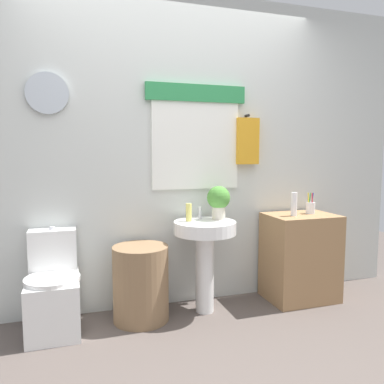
{
  "coord_description": "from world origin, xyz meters",
  "views": [
    {
      "loc": [
        -0.8,
        -1.96,
        1.3
      ],
      "look_at": [
        0.08,
        0.8,
        0.99
      ],
      "focal_mm": 35.3,
      "sensor_mm": 36.0,
      "label": 1
    }
  ],
  "objects_px": {
    "laundry_hamper": "(141,283)",
    "potted_plant": "(219,200)",
    "wooden_cabinet": "(300,257)",
    "soap_bottle": "(189,212)",
    "pedestal_sink": "(205,244)",
    "toilet": "(54,292)",
    "toothbrush_cup": "(310,207)",
    "lotion_bottle": "(294,204)"
  },
  "relations": [
    {
      "from": "pedestal_sink",
      "to": "wooden_cabinet",
      "type": "relative_size",
      "value": 0.99
    },
    {
      "from": "toilet",
      "to": "pedestal_sink",
      "type": "relative_size",
      "value": 0.99
    },
    {
      "from": "wooden_cabinet",
      "to": "soap_bottle",
      "type": "height_order",
      "value": "soap_bottle"
    },
    {
      "from": "laundry_hamper",
      "to": "wooden_cabinet",
      "type": "distance_m",
      "value": 1.42
    },
    {
      "from": "toilet",
      "to": "lotion_bottle",
      "type": "distance_m",
      "value": 2.03
    },
    {
      "from": "soap_bottle",
      "to": "pedestal_sink",
      "type": "bearing_deg",
      "value": -22.62
    },
    {
      "from": "toilet",
      "to": "pedestal_sink",
      "type": "xyz_separation_m",
      "value": [
        1.16,
        -0.03,
        0.28
      ]
    },
    {
      "from": "toilet",
      "to": "lotion_bottle",
      "type": "xyz_separation_m",
      "value": [
        1.95,
        -0.07,
        0.58
      ]
    },
    {
      "from": "laundry_hamper",
      "to": "pedestal_sink",
      "type": "relative_size",
      "value": 0.78
    },
    {
      "from": "toilet",
      "to": "toothbrush_cup",
      "type": "relative_size",
      "value": 4.01
    },
    {
      "from": "soap_bottle",
      "to": "potted_plant",
      "type": "height_order",
      "value": "potted_plant"
    },
    {
      "from": "toilet",
      "to": "lotion_bottle",
      "type": "bearing_deg",
      "value": -2.14
    },
    {
      "from": "lotion_bottle",
      "to": "laundry_hamper",
      "type": "bearing_deg",
      "value": 178.26
    },
    {
      "from": "wooden_cabinet",
      "to": "potted_plant",
      "type": "height_order",
      "value": "potted_plant"
    },
    {
      "from": "soap_bottle",
      "to": "toothbrush_cup",
      "type": "xyz_separation_m",
      "value": [
        1.12,
        -0.03,
        -0.01
      ]
    },
    {
      "from": "laundry_hamper",
      "to": "toothbrush_cup",
      "type": "distance_m",
      "value": 1.61
    },
    {
      "from": "toothbrush_cup",
      "to": "pedestal_sink",
      "type": "bearing_deg",
      "value": -178.83
    },
    {
      "from": "toilet",
      "to": "toothbrush_cup",
      "type": "bearing_deg",
      "value": -0.33
    },
    {
      "from": "potted_plant",
      "to": "lotion_bottle",
      "type": "bearing_deg",
      "value": -8.75
    },
    {
      "from": "pedestal_sink",
      "to": "soap_bottle",
      "type": "distance_m",
      "value": 0.29
    },
    {
      "from": "laundry_hamper",
      "to": "toothbrush_cup",
      "type": "bearing_deg",
      "value": 0.76
    },
    {
      "from": "toilet",
      "to": "toothbrush_cup",
      "type": "height_order",
      "value": "toothbrush_cup"
    },
    {
      "from": "laundry_hamper",
      "to": "toilet",
      "type": "bearing_deg",
      "value": 177.04
    },
    {
      "from": "toilet",
      "to": "laundry_hamper",
      "type": "relative_size",
      "value": 1.27
    },
    {
      "from": "toilet",
      "to": "soap_bottle",
      "type": "distance_m",
      "value": 1.17
    },
    {
      "from": "laundry_hamper",
      "to": "potted_plant",
      "type": "distance_m",
      "value": 0.91
    },
    {
      "from": "toilet",
      "to": "wooden_cabinet",
      "type": "distance_m",
      "value": 2.05
    },
    {
      "from": "wooden_cabinet",
      "to": "potted_plant",
      "type": "relative_size",
      "value": 2.75
    },
    {
      "from": "toilet",
      "to": "pedestal_sink",
      "type": "height_order",
      "value": "pedestal_sink"
    },
    {
      "from": "toothbrush_cup",
      "to": "wooden_cabinet",
      "type": "bearing_deg",
      "value": -168.89
    },
    {
      "from": "soap_bottle",
      "to": "potted_plant",
      "type": "distance_m",
      "value": 0.28
    },
    {
      "from": "potted_plant",
      "to": "wooden_cabinet",
      "type": "bearing_deg",
      "value": -4.56
    },
    {
      "from": "lotion_bottle",
      "to": "toothbrush_cup",
      "type": "relative_size",
      "value": 1.09
    },
    {
      "from": "pedestal_sink",
      "to": "potted_plant",
      "type": "xyz_separation_m",
      "value": [
        0.14,
        0.06,
        0.35
      ]
    },
    {
      "from": "laundry_hamper",
      "to": "pedestal_sink",
      "type": "distance_m",
      "value": 0.59
    },
    {
      "from": "soap_bottle",
      "to": "toothbrush_cup",
      "type": "bearing_deg",
      "value": -1.53
    },
    {
      "from": "laundry_hamper",
      "to": "lotion_bottle",
      "type": "height_order",
      "value": "lotion_bottle"
    },
    {
      "from": "wooden_cabinet",
      "to": "toothbrush_cup",
      "type": "distance_m",
      "value": 0.45
    },
    {
      "from": "laundry_hamper",
      "to": "lotion_bottle",
      "type": "bearing_deg",
      "value": -1.74
    },
    {
      "from": "pedestal_sink",
      "to": "potted_plant",
      "type": "height_order",
      "value": "potted_plant"
    },
    {
      "from": "toilet",
      "to": "soap_bottle",
      "type": "xyz_separation_m",
      "value": [
        1.04,
        0.02,
        0.53
      ]
    },
    {
      "from": "potted_plant",
      "to": "lotion_bottle",
      "type": "height_order",
      "value": "potted_plant"
    }
  ]
}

